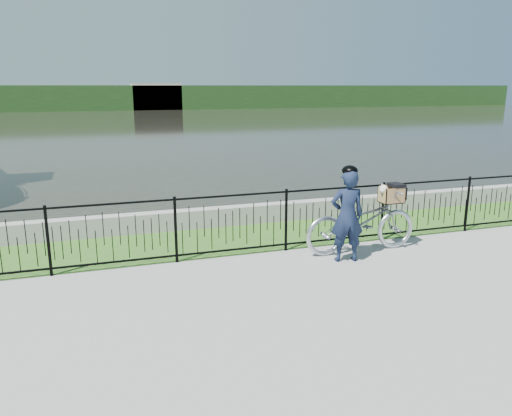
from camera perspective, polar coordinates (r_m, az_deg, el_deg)
name	(u,v)px	position (r m, az deg, el deg)	size (l,w,h in m)	color
ground	(263,290)	(7.47, 0.76, -9.36)	(120.00, 120.00, 0.00)	gray
grass_strip	(219,240)	(9.81, -4.21, -3.64)	(60.00, 2.00, 0.01)	#34621E
water	(121,126)	(39.66, -15.19, 9.07)	(120.00, 120.00, 0.00)	black
quay_wall	(208,218)	(10.69, -5.54, -1.10)	(60.00, 0.30, 0.40)	gray
fence	(233,225)	(8.72, -2.66, -1.93)	(14.00, 0.06, 1.15)	black
far_treeline	(106,98)	(66.54, -16.73, 11.99)	(120.00, 6.00, 3.00)	#1D3D17
far_building_right	(156,97)	(65.52, -11.32, 12.36)	(6.00, 3.00, 3.20)	#AE9D8B
bicycle_rig	(362,221)	(9.16, 11.97, -1.46)	(2.15, 0.75, 1.24)	#B1B6BD
cyclist	(347,214)	(8.56, 10.37, -0.73)	(0.63, 0.47, 1.66)	#121C33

